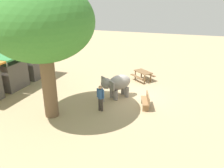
{
  "coord_description": "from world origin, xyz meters",
  "views": [
    {
      "loc": [
        -13.79,
        -3.33,
        6.37
      ],
      "look_at": [
        -0.2,
        1.39,
        0.8
      ],
      "focal_mm": 35.87,
      "sensor_mm": 36.0,
      "label": 1
    }
  ],
  "objects": [
    {
      "name": "wooden_bench",
      "position": [
        -1.36,
        -1.22,
        0.47
      ],
      "size": [
        1.46,
        0.78,
        0.88
      ],
      "rotation": [
        0.0,
        0.0,
        0.29
      ],
      "color": "olive",
      "rests_on": "ground_plane"
    },
    {
      "name": "shade_tree_main",
      "position": [
        -4.12,
        3.7,
        5.18
      ],
      "size": [
        5.67,
        5.2,
        7.25
      ],
      "color": "brown",
      "rests_on": "ground_plane"
    },
    {
      "name": "person_handler",
      "position": [
        -2.67,
        1.25,
        0.95
      ],
      "size": [
        0.32,
        0.5,
        1.62
      ],
      "rotation": [
        0.0,
        0.0,
        -0.2
      ],
      "color": "#3F3833",
      "rests_on": "ground_plane"
    },
    {
      "name": "picnic_table_near",
      "position": [
        3.34,
        -0.05,
        0.59
      ],
      "size": [
        2.1,
        2.1,
        0.78
      ],
      "rotation": [
        0.0,
        0.0,
        4.02
      ],
      "color": "brown",
      "rests_on": "ground_plane"
    },
    {
      "name": "elephant",
      "position": [
        -0.59,
        0.93,
        1.01
      ],
      "size": [
        2.17,
        2.07,
        1.58
      ],
      "rotation": [
        0.0,
        0.0,
        2.47
      ],
      "color": "gray",
      "rests_on": "ground_plane"
    },
    {
      "name": "market_stall_green",
      "position": [
        -1.47,
        9.0,
        1.14
      ],
      "size": [
        2.5,
        2.5,
        2.52
      ],
      "color": "#59514C",
      "rests_on": "ground_plane"
    },
    {
      "name": "market_stall_teal",
      "position": [
        1.13,
        9.0,
        1.14
      ],
      "size": [
        2.5,
        2.5,
        2.52
      ],
      "color": "#59514C",
      "rests_on": "ground_plane"
    },
    {
      "name": "ground_plane",
      "position": [
        0.0,
        0.0,
        0.0
      ],
      "size": [
        60.0,
        60.0,
        0.0
      ],
      "primitive_type": "plane",
      "color": "tan"
    }
  ]
}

